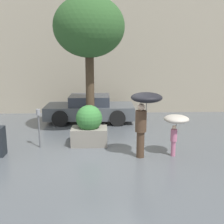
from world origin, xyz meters
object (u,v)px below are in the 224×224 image
(parking_meter, at_px, (39,120))
(person_child, at_px, (176,122))
(person_adult, at_px, (145,108))
(street_tree, at_px, (89,28))
(planter_box, at_px, (89,126))
(parked_car_near, at_px, (90,109))

(parking_meter, bearing_deg, person_child, -11.68)
(person_adult, xyz_separation_m, street_tree, (-1.68, 2.50, 2.44))
(planter_box, distance_m, street_tree, 3.53)
(parked_car_near, height_order, parking_meter, parking_meter)
(planter_box, xyz_separation_m, parked_car_near, (-0.11, 3.36, -0.07))
(person_adult, height_order, parking_meter, person_adult)
(planter_box, height_order, parking_meter, planter_box)
(person_child, xyz_separation_m, parking_meter, (-4.31, 0.89, -0.12))
(street_tree, bearing_deg, person_adult, -56.08)
(person_child, relative_size, street_tree, 0.25)
(parked_car_near, bearing_deg, person_adult, -158.14)
(person_child, bearing_deg, parking_meter, 130.18)
(person_child, height_order, street_tree, street_tree)
(person_child, bearing_deg, parked_car_near, 83.60)
(planter_box, xyz_separation_m, person_adult, (1.68, -1.28, 0.87))
(planter_box, bearing_deg, parking_meter, -171.50)
(planter_box, distance_m, parking_meter, 1.68)
(person_adult, relative_size, street_tree, 0.39)
(person_adult, height_order, parked_car_near, person_adult)
(planter_box, relative_size, street_tree, 0.27)
(planter_box, xyz_separation_m, street_tree, (-0.00, 1.23, 3.31))
(planter_box, bearing_deg, street_tree, 90.08)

